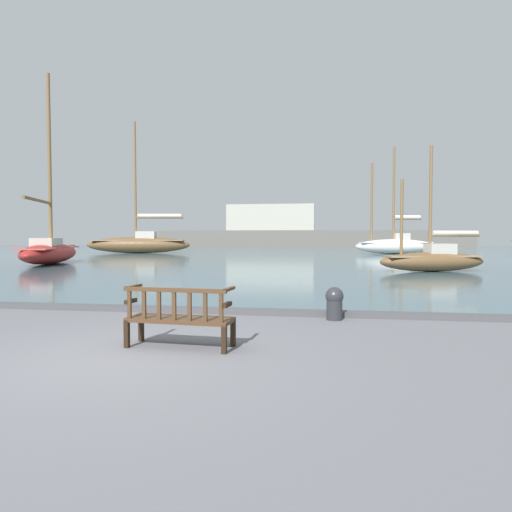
% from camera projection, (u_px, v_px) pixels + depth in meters
% --- Properties ---
extents(ground_plane, '(160.00, 160.00, 0.00)m').
position_uv_depth(ground_plane, '(118.00, 359.00, 6.19)').
color(ground_plane, slate).
extents(harbor_water, '(100.00, 80.00, 0.08)m').
position_uv_depth(harbor_water, '(302.00, 252.00, 49.60)').
color(harbor_water, '#476670').
rests_on(harbor_water, ground).
extents(quay_edge_kerb, '(40.00, 0.30, 0.12)m').
position_uv_depth(quay_edge_kerb, '(198.00, 310.00, 9.99)').
color(quay_edge_kerb, '#4C4C50').
rests_on(quay_edge_kerb, ground).
extents(park_bench, '(1.64, 0.64, 0.92)m').
position_uv_depth(park_bench, '(179.00, 317.00, 6.83)').
color(park_bench, black).
rests_on(park_bench, ground).
extents(sailboat_nearest_port, '(4.61, 9.88, 11.26)m').
position_uv_depth(sailboat_nearest_port, '(50.00, 251.00, 27.07)').
color(sailboat_nearest_port, maroon).
rests_on(sailboat_nearest_port, harbor_water).
extents(sailboat_far_starboard, '(5.24, 2.80, 5.76)m').
position_uv_depth(sailboat_far_starboard, '(433.00, 259.00, 20.99)').
color(sailboat_far_starboard, brown).
rests_on(sailboat_far_starboard, harbor_water).
extents(sailboat_distant_harbor, '(10.42, 4.16, 12.88)m').
position_uv_depth(sailboat_distant_harbor, '(139.00, 243.00, 45.05)').
color(sailboat_distant_harbor, brown).
rests_on(sailboat_distant_harbor, harbor_water).
extents(sailboat_mid_port, '(7.67, 3.11, 10.00)m').
position_uv_depth(sailboat_mid_port, '(395.00, 244.00, 42.83)').
color(sailboat_mid_port, silver).
rests_on(sailboat_mid_port, harbor_water).
extents(mooring_bollard, '(0.36, 0.36, 0.66)m').
position_uv_depth(mooring_bollard, '(334.00, 302.00, 9.14)').
color(mooring_bollard, '#2D2D33').
rests_on(mooring_bollard, ground).
extents(far_breakwater, '(45.97, 2.40, 6.55)m').
position_uv_depth(far_breakwater, '(299.00, 234.00, 67.47)').
color(far_breakwater, '#66605B').
rests_on(far_breakwater, ground).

